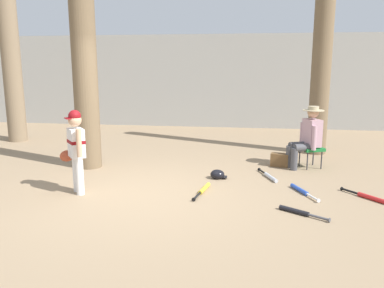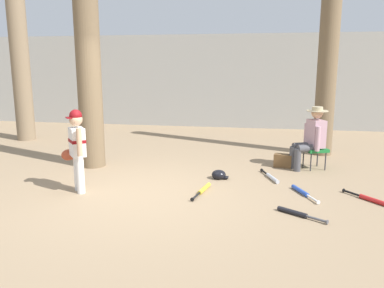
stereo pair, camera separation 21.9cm
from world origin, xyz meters
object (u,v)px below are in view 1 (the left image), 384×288
Objects in this scene: bat_red_barrel at (368,197)px; bat_blue_youth at (301,191)px; folding_stool at (311,149)px; seated_spectator at (307,136)px; tree_near_player at (83,40)px; young_ballplayer at (76,146)px; handbag_beside_stool at (280,160)px; tree_behind_spectator at (323,41)px; bat_aluminum_silver at (269,176)px; bat_black_composite at (298,212)px; tree_far_left at (8,30)px; bat_yellow_trainer at (203,190)px; batting_helmet_black at (218,174)px.

bat_blue_youth is (-0.95, 0.16, 0.00)m from bat_red_barrel.
folding_stool is at bearing 77.12° from bat_blue_youth.
seated_spectator reaches higher than folding_stool.
young_ballplayer is at bearing -73.63° from tree_near_player.
tree_near_player is 4.65× the size of seated_spectator.
handbag_beside_stool is (3.25, 2.10, -0.61)m from young_ballplayer.
tree_near_player is 4.98m from tree_behind_spectator.
seated_spectator reaches higher than bat_blue_youth.
tree_behind_spectator is 3.48m from bat_aluminum_silver.
bat_black_composite is at bearing -99.94° from seated_spectator.
bat_aluminum_silver is at bearing 22.29° from young_ballplayer.
bat_red_barrel is 0.97m from bat_blue_youth.
folding_stool reaches higher than bat_black_composite.
folding_stool is 0.08× the size of tree_far_left.
tree_near_player is 7.07× the size of bat_yellow_trainer.
young_ballplayer is 3.41m from bat_black_composite.
bat_yellow_trainer is 1.26× the size of bat_black_composite.
tree_far_left is 10.13× the size of bat_black_composite.
bat_red_barrel is (4.42, 0.34, -0.71)m from young_ballplayer.
tree_behind_spectator is 8.73× the size of bat_black_composite.
handbag_beside_stool is at bearing 179.84° from folding_stool.
tree_far_left is at bearing 166.07° from seated_spectator.
tree_behind_spectator is at bearing 39.54° from young_ballplayer.
seated_spectator is (-0.42, -1.37, -1.83)m from tree_behind_spectator.
seated_spectator is 2.57m from bat_yellow_trainer.
folding_stool is at bearing 42.95° from bat_yellow_trainer.
handbag_beside_stool is 0.43× the size of bat_yellow_trainer.
tree_near_player reaches higher than seated_spectator.
tree_near_player reaches higher than young_ballplayer.
bat_black_composite is (1.37, -0.76, 0.00)m from bat_yellow_trainer.
tree_far_left is (-7.57, 0.40, 0.36)m from tree_behind_spectator.
handbag_beside_stool is 7.39m from tree_far_left.
batting_helmet_black is at bearing 27.31° from young_ballplayer.
tree_near_player reaches higher than bat_blue_youth.
bat_yellow_trainer is at bearing -173.79° from bat_blue_youth.
bat_yellow_trainer is at bearing -102.39° from batting_helmet_black.
tree_far_left reaches higher than handbag_beside_stool.
tree_near_player is at bearing 152.38° from bat_black_composite.
folding_stool is at bearing 7.41° from tree_near_player.
handbag_beside_stool is 0.46× the size of bat_blue_youth.
bat_red_barrel and bat_yellow_trainer have the same top height.
bat_aluminum_silver is 1.69m from bat_black_composite.
handbag_beside_stool is 0.05× the size of tree_far_left.
bat_aluminum_silver is (-1.41, 0.90, 0.00)m from bat_red_barrel.
tree_far_left is at bearing 157.94° from bat_aluminum_silver.
handbag_beside_stool reaches higher than bat_aluminum_silver.
bat_aluminum_silver is at bearing -105.36° from handbag_beside_stool.
bat_yellow_trainer is (-1.53, -0.17, 0.00)m from bat_blue_youth.
tree_behind_spectator is at bearing 55.70° from handbag_beside_stool.
tree_far_left is 8.43m from bat_black_composite.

